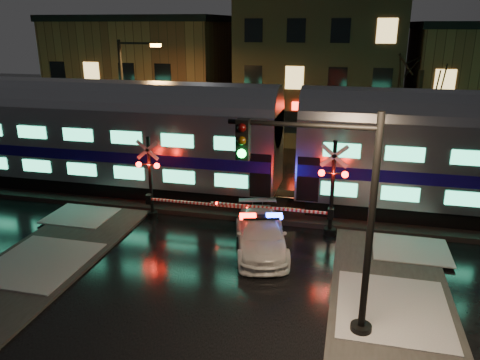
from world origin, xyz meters
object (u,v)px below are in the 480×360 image
at_px(crossing_signal_right, 323,197).
at_px(streetlight, 127,98).
at_px(police_car, 261,234).
at_px(traffic_light, 332,222).
at_px(crossing_signal_left, 157,186).

relative_size(crossing_signal_right, streetlight, 0.76).
bearing_deg(crossing_signal_right, streetlight, 151.36).
height_order(police_car, streetlight, streetlight).
bearing_deg(traffic_light, crossing_signal_right, 102.37).
relative_size(crossing_signal_right, traffic_light, 0.90).
bearing_deg(police_car, streetlight, 123.54).
distance_m(police_car, streetlight, 13.78).
xyz_separation_m(crossing_signal_right, streetlight, (-12.25, 6.69, 2.83)).
height_order(crossing_signal_right, crossing_signal_left, crossing_signal_right).
height_order(crossing_signal_right, streetlight, streetlight).
xyz_separation_m(crossing_signal_left, streetlight, (-4.59, 6.70, 2.96)).
distance_m(crossing_signal_right, streetlight, 14.24).
distance_m(police_car, crossing_signal_right, 3.26).
xyz_separation_m(crossing_signal_right, traffic_light, (0.60, -6.79, 1.80)).
bearing_deg(crossing_signal_left, police_car, -20.86).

